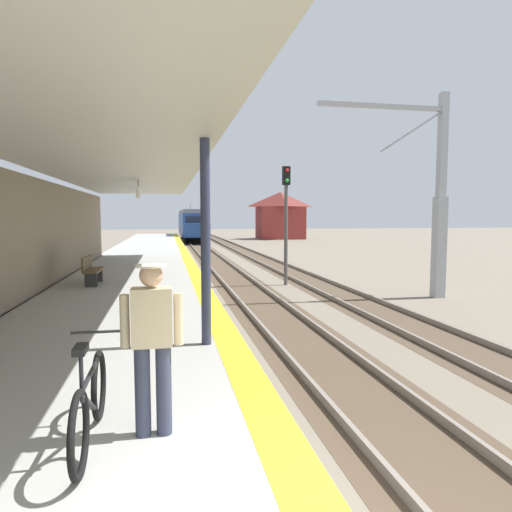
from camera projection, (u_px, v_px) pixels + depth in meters
station_platform at (137, 281)px, 18.27m from camera, size 5.00×80.00×0.91m
station_building_with_canopy at (60, 229)px, 13.15m from camera, size 4.85×24.00×4.43m
track_pair_nearest_platform at (231, 275)px, 23.06m from camera, size 2.34×120.00×0.16m
track_pair_middle at (296, 274)px, 23.72m from camera, size 2.34×120.00×0.16m
approaching_train at (192, 224)px, 57.83m from camera, size 2.93×19.60×4.76m
commuter_person at (152, 340)px, 4.34m from camera, size 0.59×0.30×1.67m
bicycle_beside_commuter at (90, 404)px, 4.18m from camera, size 0.48×1.82×1.04m
rail_signal_post at (286, 213)px, 19.88m from camera, size 0.32×0.34×5.20m
catenary_pylon_far_side at (433, 201)px, 16.69m from camera, size 5.00×0.40×7.50m
platform_bench at (91, 269)px, 14.26m from camera, size 0.45×1.60×0.88m
distant_trackside_house at (280, 215)px, 62.21m from camera, size 6.60×5.28×6.40m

